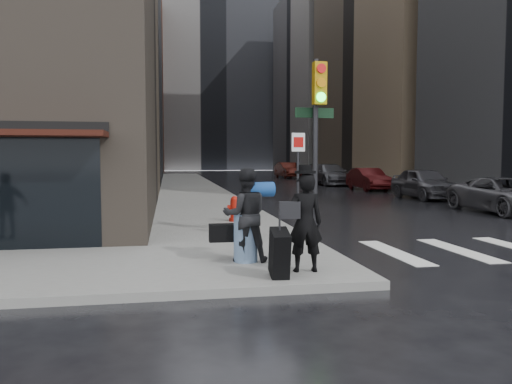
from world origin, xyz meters
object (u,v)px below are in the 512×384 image
(man_overcoat, at_px, (300,227))
(parked_car_4, at_px, (312,172))
(fire_hydrant, at_px, (234,210))
(parked_car_5, at_px, (288,170))
(parked_car_2, at_px, (368,179))
(man_jeans, at_px, (245,215))
(traffic_light, at_px, (315,125))
(parked_car_1, at_px, (424,183))
(parked_car_0, at_px, (505,195))
(parked_car_3, at_px, (330,174))

(man_overcoat, bearing_deg, parked_car_4, -103.58)
(fire_hydrant, bearing_deg, parked_car_5, 73.62)
(fire_hydrant, bearing_deg, parked_car_2, 54.47)
(parked_car_5, bearing_deg, man_jeans, -108.21)
(man_overcoat, height_order, traffic_light, traffic_light)
(fire_hydrant, distance_m, parked_car_2, 18.60)
(man_overcoat, distance_m, man_jeans, 1.36)
(traffic_light, bearing_deg, man_jeans, -140.58)
(man_jeans, bearing_deg, parked_car_1, -127.30)
(parked_car_0, bearing_deg, man_overcoat, -139.67)
(parked_car_5, bearing_deg, fire_hydrant, -109.72)
(fire_hydrant, distance_m, parked_car_0, 10.90)
(fire_hydrant, bearing_deg, man_jeans, -95.71)
(parked_car_4, bearing_deg, man_jeans, -107.82)
(man_overcoat, relative_size, parked_car_4, 0.42)
(parked_car_4, bearing_deg, parked_car_3, -93.75)
(fire_hydrant, xyz_separation_m, parked_car_0, (10.75, 1.75, 0.19))
(traffic_light, distance_m, parked_car_5, 40.45)
(parked_car_2, bearing_deg, parked_car_3, 93.55)
(man_jeans, relative_size, parked_car_3, 0.32)
(traffic_light, relative_size, parked_car_3, 0.76)
(man_overcoat, xyz_separation_m, parked_car_3, (10.25, 28.97, -0.13))
(parked_car_1, relative_size, parked_car_3, 0.85)
(parked_car_4, relative_size, parked_car_5, 0.93)
(man_overcoat, distance_m, parked_car_2, 24.69)
(man_overcoat, distance_m, parked_car_1, 19.02)
(parked_car_2, xyz_separation_m, parked_car_3, (-0.37, 6.69, 0.09))
(parked_car_2, bearing_deg, parked_car_4, 89.74)
(man_jeans, height_order, parked_car_0, man_jeans)
(parked_car_1, bearing_deg, parked_car_0, -91.65)
(traffic_light, bearing_deg, parked_car_3, 66.43)
(man_jeans, xyz_separation_m, parked_car_5, (10.95, 41.25, -0.24))
(parked_car_5, bearing_deg, parked_car_2, -92.03)
(parked_car_1, xyz_separation_m, parked_car_4, (-0.12, 20.07, -0.04))
(parked_car_1, bearing_deg, traffic_light, -126.55)
(parked_car_0, distance_m, parked_car_4, 26.76)
(parked_car_3, bearing_deg, parked_car_1, -89.45)
(man_overcoat, height_order, parked_car_3, man_overcoat)
(parked_car_0, distance_m, parked_car_5, 33.45)
(parked_car_1, relative_size, parked_car_4, 1.05)
(man_overcoat, height_order, parked_car_2, man_overcoat)
(fire_hydrant, xyz_separation_m, parked_car_1, (11.07, 8.44, 0.31))
(fire_hydrant, bearing_deg, man_overcoat, -88.54)
(parked_car_0, bearing_deg, man_jeans, -145.29)
(parked_car_0, relative_size, parked_car_3, 0.88)
(parked_car_0, bearing_deg, parked_car_3, 91.13)
(man_jeans, height_order, traffic_light, traffic_light)
(parked_car_2, bearing_deg, parked_car_0, -89.89)
(man_overcoat, relative_size, parked_car_1, 0.40)
(parked_car_0, distance_m, parked_car_2, 13.38)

